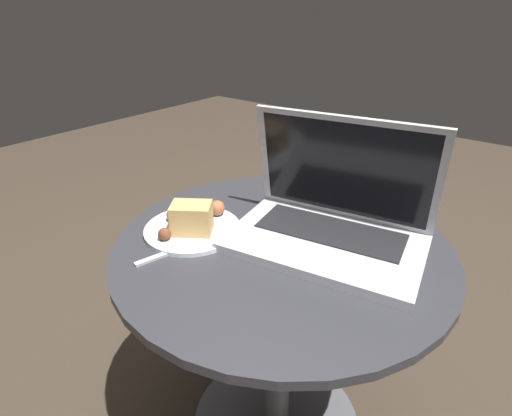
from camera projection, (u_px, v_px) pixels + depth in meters
name	position (u px, v px, depth m)	size (l,w,h in m)	color
table	(280.00, 307.00, 0.88)	(0.67, 0.67, 0.57)	#515156
laptop	(331.00, 218.00, 0.78)	(0.40, 0.29, 0.24)	#B2B2B7
beer_glass	(313.00, 161.00, 0.93)	(0.08, 0.08, 0.19)	brown
snack_plate	(192.00, 223.00, 0.82)	(0.20, 0.20, 0.07)	silver
fork	(189.00, 245.00, 0.78)	(0.07, 0.19, 0.00)	#B2B2B7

